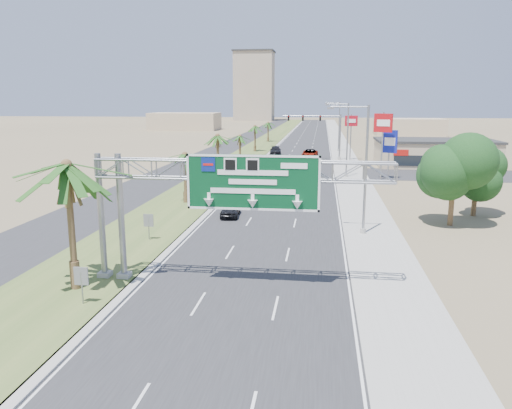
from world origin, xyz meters
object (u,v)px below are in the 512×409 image
object	(u,v)px
car_far	(275,151)
palm_near	(67,166)
sign_gantry	(226,180)
store_building	(435,154)
car_right_lane	(310,154)
car_left_lane	(230,209)
pole_sign_blue	(390,143)
signal_mast	(328,132)
pole_sign_red_far	(351,124)
car_mid_lane	(290,170)
pole_sign_red_near	(383,127)

from	to	relation	value
car_far	palm_near	bearing A→B (deg)	-98.60
sign_gantry	palm_near	bearing A→B (deg)	-166.68
store_building	palm_near	bearing A→B (deg)	-118.28
car_right_lane	car_left_lane	bearing A→B (deg)	-95.47
pole_sign_blue	store_building	bearing A→B (deg)	58.33
palm_near	signal_mast	bearing A→B (deg)	77.34
car_right_lane	car_far	world-z (taller)	car_right_lane
signal_mast	pole_sign_red_far	world-z (taller)	signal_mast
car_mid_lane	car_right_lane	xyz separation A→B (m)	(2.23, 21.18, 0.07)
pole_sign_red_near	pole_sign_red_far	xyz separation A→B (m)	(-2.89, 21.71, -0.70)
signal_mast	car_mid_lane	size ratio (longest dim) A/B	2.24
pole_sign_red_far	car_left_lane	bearing A→B (deg)	-106.01
palm_near	car_right_lane	distance (m)	67.20
car_mid_lane	pole_sign_red_near	size ratio (longest dim) A/B	0.52
palm_near	pole_sign_red_far	size ratio (longest dim) A/B	1.05
palm_near	car_left_lane	bearing A→B (deg)	74.41
signal_mast	pole_sign_red_near	xyz separation A→B (m)	(6.76, -21.59, 2.12)
sign_gantry	store_building	distance (m)	60.77
palm_near	signal_mast	xyz separation A→B (m)	(14.37, 63.97, -2.08)
pole_sign_red_near	sign_gantry	bearing A→B (deg)	-107.81
palm_near	pole_sign_red_far	bearing A→B (deg)	74.11
car_far	pole_sign_red_near	world-z (taller)	pole_sign_red_near
pole_sign_red_near	pole_sign_red_far	bearing A→B (deg)	97.59
sign_gantry	signal_mast	size ratio (longest dim) A/B	1.63
sign_gantry	car_far	bearing A→B (deg)	93.06
pole_sign_red_near	signal_mast	bearing A→B (deg)	107.39
pole_sign_red_far	pole_sign_blue	bearing A→B (deg)	-79.17
car_mid_lane	car_right_lane	size ratio (longest dim) A/B	0.77
store_building	pole_sign_blue	size ratio (longest dim) A/B	2.69
car_left_lane	car_far	distance (m)	53.17
sign_gantry	pole_sign_blue	bearing A→B (deg)	71.27
car_mid_lane	car_far	xyz separation A→B (m)	(-4.58, 27.16, -0.00)
store_building	car_left_lane	world-z (taller)	store_building
car_mid_lane	store_building	bearing A→B (deg)	26.39
car_mid_lane	car_far	world-z (taller)	car_mid_lane
car_right_lane	pole_sign_red_far	bearing A→B (deg)	-13.29
car_mid_lane	pole_sign_red_near	bearing A→B (deg)	-15.54
car_left_lane	pole_sign_red_far	distance (m)	47.45
palm_near	sign_gantry	bearing A→B (deg)	13.32
car_far	pole_sign_red_far	bearing A→B (deg)	-34.70
sign_gantry	signal_mast	distance (m)	62.37
sign_gantry	pole_sign_red_far	xyz separation A→B (m)	(10.10, 62.16, 0.21)
sign_gantry	signal_mast	xyz separation A→B (m)	(6.23, 62.05, -1.21)
car_mid_lane	pole_sign_blue	bearing A→B (deg)	-10.31
palm_near	car_left_lane	distance (m)	20.49
store_building	car_far	xyz separation A→B (m)	(-26.81, 13.96, -1.24)
palm_near	pole_sign_red_near	distance (m)	47.36
car_left_lane	pole_sign_blue	xyz separation A→B (m)	(16.95, 24.61, 4.12)
signal_mast	car_right_lane	size ratio (longest dim) A/B	1.73
car_left_lane	pole_sign_red_near	bearing A→B (deg)	52.01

